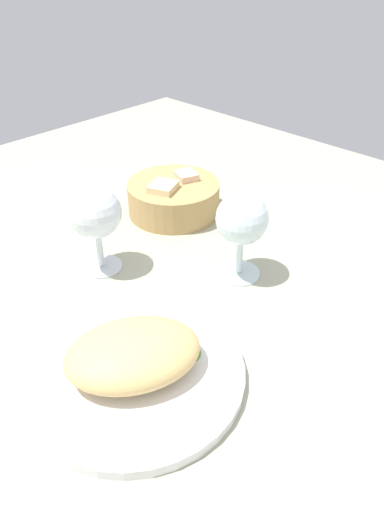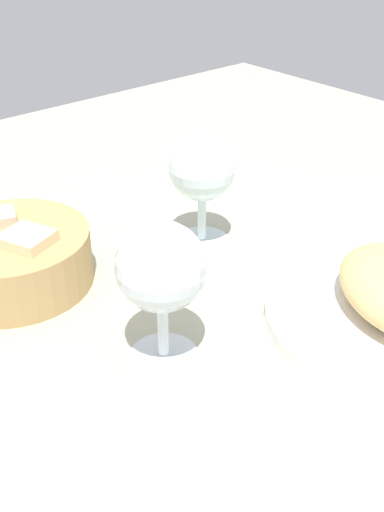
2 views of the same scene
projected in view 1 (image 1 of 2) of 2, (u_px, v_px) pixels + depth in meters
The scene contains 7 objects.
ground_plane at pixel (150, 300), 69.81cm from camera, with size 140.00×140.00×2.00cm, color #AAAA8F.
plate at pixel (135, 373), 56.14cm from camera, with size 26.11×26.11×1.40cm, color white.
omelette at pixel (133, 353), 54.32cm from camera, with size 15.77×11.34×5.01cm, color #DCB46D.
lettuce_garnish at pixel (184, 349), 57.43cm from camera, with size 4.20×4.20×1.25cm, color #417B29.
bread_basket at pixel (174, 197), 87.67cm from camera, with size 16.93×16.93×7.17cm.
wine_glass_near at pixel (242, 222), 68.25cm from camera, with size 7.74×7.74×13.65cm.
wine_glass_far at pixel (95, 215), 69.57cm from camera, with size 7.92×7.92×13.85cm.
Camera 1 is at (-34.54, -41.74, 43.93)cm, focal length 33.30 mm.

